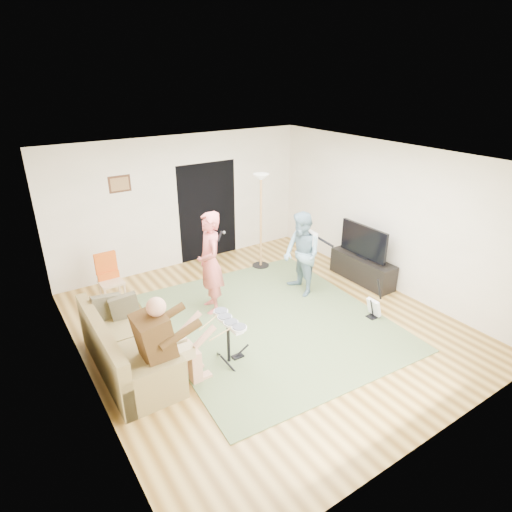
{
  "coord_description": "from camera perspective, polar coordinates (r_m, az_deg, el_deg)",
  "views": [
    {
      "loc": [
        -3.45,
        -4.93,
        3.85
      ],
      "look_at": [
        0.01,
        0.3,
        1.11
      ],
      "focal_mm": 30.0,
      "sensor_mm": 36.0,
      "label": 1
    }
  ],
  "objects": [
    {
      "name": "drummer",
      "position": [
        5.74,
        -11.48,
        -12.39
      ],
      "size": [
        0.87,
        0.49,
        1.34
      ],
      "color": "#493014",
      "rests_on": "sofa"
    },
    {
      "name": "television",
      "position": [
        8.41,
        14.15,
        1.95
      ],
      "size": [
        0.06,
        1.1,
        0.62
      ],
      "primitive_type": "cube",
      "color": "black",
      "rests_on": "tv_cabinet"
    },
    {
      "name": "drum_kit",
      "position": [
        6.15,
        -3.69,
        -11.49
      ],
      "size": [
        0.4,
        0.71,
        0.73
      ],
      "color": "black",
      "rests_on": "floor"
    },
    {
      "name": "singer",
      "position": [
        7.17,
        -6.13,
        -0.95
      ],
      "size": [
        0.56,
        0.73,
        1.77
      ],
      "primitive_type": "imported",
      "rotation": [
        0.0,
        0.0,
        -1.8
      ],
      "color": "#D6605D",
      "rests_on": "floor"
    },
    {
      "name": "sofa",
      "position": [
        6.3,
        -17.22,
        -12.25
      ],
      "size": [
        0.83,
        2.02,
        0.82
      ],
      "color": "olive",
      "rests_on": "floor"
    },
    {
      "name": "walls",
      "position": [
        6.52,
        1.37,
        1.02
      ],
      "size": [
        5.5,
        6.0,
        2.7
      ],
      "primitive_type": null,
      "color": "#F1E4D0",
      "rests_on": "floor"
    },
    {
      "name": "guitar_spare",
      "position": [
        7.47,
        15.48,
        -6.57
      ],
      "size": [
        0.26,
        0.23,
        0.72
      ],
      "color": "black",
      "rests_on": "floor"
    },
    {
      "name": "ceiling",
      "position": [
        6.12,
        1.49,
        12.76
      ],
      "size": [
        6.0,
        6.0,
        0.0
      ],
      "primitive_type": "plane",
      "rotation": [
        3.14,
        0.0,
        0.0
      ],
      "color": "white",
      "rests_on": "walls"
    },
    {
      "name": "floor",
      "position": [
        7.14,
        1.26,
        -9.03
      ],
      "size": [
        6.0,
        6.0,
        0.0
      ],
      "primitive_type": "plane",
      "color": "brown",
      "rests_on": "ground"
    },
    {
      "name": "microphone",
      "position": [
        7.09,
        -4.85,
        2.64
      ],
      "size": [
        0.06,
        0.06,
        0.24
      ],
      "primitive_type": null,
      "color": "black",
      "rests_on": "singer"
    },
    {
      "name": "picture_frame",
      "position": [
        8.45,
        -17.72,
        9.14
      ],
      "size": [
        0.42,
        0.03,
        0.32
      ],
      "primitive_type": "cube",
      "color": "#3F2314",
      "rests_on": "walls"
    },
    {
      "name": "guitar_held",
      "position": [
        7.79,
        7.33,
        2.43
      ],
      "size": [
        0.2,
        0.61,
        0.26
      ],
      "primitive_type": null,
      "rotation": [
        0.0,
        0.0,
        -0.13
      ],
      "color": "silver",
      "rests_on": "guitarist"
    },
    {
      "name": "tv_cabinet",
      "position": [
        8.68,
        13.99,
        -1.67
      ],
      "size": [
        0.4,
        1.4,
        0.5
      ],
      "primitive_type": "cube",
      "color": "black",
      "rests_on": "floor"
    },
    {
      "name": "dining_chair",
      "position": [
        8.02,
        -18.73,
        -3.82
      ],
      "size": [
        0.4,
        0.42,
        0.92
      ],
      "rotation": [
        0.0,
        0.0,
        0.02
      ],
      "color": "tan",
      "rests_on": "floor"
    },
    {
      "name": "window_blinds",
      "position": [
        5.66,
        -23.34,
        -2.44
      ],
      "size": [
        0.0,
        2.05,
        2.05
      ],
      "primitive_type": "plane",
      "rotation": [
        1.57,
        0.0,
        1.57
      ],
      "color": "#9A5E2F",
      "rests_on": "walls"
    },
    {
      "name": "guitarist",
      "position": [
        7.78,
        6.1,
        0.21
      ],
      "size": [
        0.68,
        0.83,
        1.56
      ],
      "primitive_type": "imported",
      "rotation": [
        0.0,
        0.0,
        -1.69
      ],
      "color": "#7194A6",
      "rests_on": "floor"
    },
    {
      "name": "torchiere_lamp",
      "position": [
        8.64,
        0.66,
        6.85
      ],
      "size": [
        0.36,
        0.36,
        1.98
      ],
      "color": "black",
      "rests_on": "floor"
    },
    {
      "name": "doorway",
      "position": [
        9.3,
        -6.44,
        5.93
      ],
      "size": [
        2.1,
        0.0,
        2.1
      ],
      "primitive_type": "plane",
      "rotation": [
        1.57,
        0.0,
        0.0
      ],
      "color": "black",
      "rests_on": "walls"
    },
    {
      "name": "area_rug",
      "position": [
        7.22,
        1.88,
        -8.59
      ],
      "size": [
        3.72,
        4.17,
        0.02
      ],
      "primitive_type": "cube",
      "rotation": [
        0.0,
        0.0,
        -0.06
      ],
      "color": "#566A40",
      "rests_on": "floor"
    }
  ]
}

